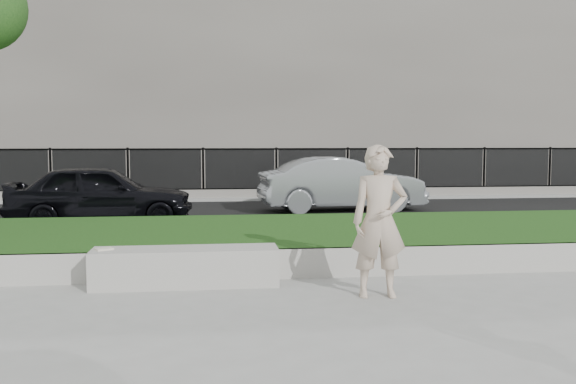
{
  "coord_description": "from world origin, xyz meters",
  "views": [
    {
      "loc": [
        -0.44,
        -7.3,
        1.84
      ],
      "look_at": [
        0.62,
        1.2,
        1.14
      ],
      "focal_mm": 40.0,
      "sensor_mm": 36.0,
      "label": 1
    }
  ],
  "objects": [
    {
      "name": "ground",
      "position": [
        0.0,
        0.0,
        0.0
      ],
      "size": [
        90.0,
        90.0,
        0.0
      ],
      "primitive_type": "plane",
      "color": "gray",
      "rests_on": "ground"
    },
    {
      "name": "grass_bank",
      "position": [
        0.0,
        3.0,
        0.2
      ],
      "size": [
        34.0,
        4.0,
        0.4
      ],
      "primitive_type": "cube",
      "color": "black",
      "rests_on": "ground"
    },
    {
      "name": "grass_kerb",
      "position": [
        0.0,
        1.04,
        0.2
      ],
      "size": [
        34.0,
        0.08,
        0.4
      ],
      "primitive_type": "cube",
      "color": "#A2A098",
      "rests_on": "ground"
    },
    {
      "name": "street",
      "position": [
        0.0,
        8.5,
        0.02
      ],
      "size": [
        34.0,
        7.0,
        0.04
      ],
      "primitive_type": "cube",
      "color": "black",
      "rests_on": "ground"
    },
    {
      "name": "far_pavement",
      "position": [
        0.0,
        13.0,
        0.06
      ],
      "size": [
        34.0,
        3.0,
        0.12
      ],
      "primitive_type": "cube",
      "color": "gray",
      "rests_on": "ground"
    },
    {
      "name": "iron_fence",
      "position": [
        0.0,
        12.0,
        0.54
      ],
      "size": [
        32.0,
        0.3,
        1.5
      ],
      "color": "slate",
      "rests_on": "far_pavement"
    },
    {
      "name": "building_facade",
      "position": [
        0.0,
        20.0,
        5.0
      ],
      "size": [
        34.0,
        10.0,
        10.0
      ],
      "primitive_type": "cube",
      "color": "#615B55",
      "rests_on": "ground"
    },
    {
      "name": "stone_bench",
      "position": [
        -0.74,
        0.79,
        0.24
      ],
      "size": [
        2.33,
        0.58,
        0.48
      ],
      "primitive_type": "cube",
      "color": "#A2A098",
      "rests_on": "ground"
    },
    {
      "name": "man",
      "position": [
        1.54,
        -0.06,
        0.89
      ],
      "size": [
        0.68,
        0.48,
        1.78
      ],
      "primitive_type": "imported",
      "rotation": [
        0.0,
        0.0,
        -0.08
      ],
      "color": "#C7B099",
      "rests_on": "ground"
    },
    {
      "name": "book",
      "position": [
        -1.74,
        0.8,
        0.49
      ],
      "size": [
        0.26,
        0.23,
        0.02
      ],
      "primitive_type": "cube",
      "rotation": [
        0.0,
        0.0,
        0.5
      ],
      "color": "beige",
      "rests_on": "stone_bench"
    },
    {
      "name": "car_dark",
      "position": [
        -2.71,
        6.6,
        0.69
      ],
      "size": [
        3.9,
        1.74,
        1.3
      ],
      "primitive_type": "imported",
      "rotation": [
        0.0,
        0.0,
        1.62
      ],
      "color": "black",
      "rests_on": "street"
    },
    {
      "name": "car_silver",
      "position": [
        2.91,
        8.65,
        0.72
      ],
      "size": [
        4.26,
        1.8,
        1.37
      ],
      "primitive_type": "imported",
      "rotation": [
        0.0,
        0.0,
        1.66
      ],
      "color": "gray",
      "rests_on": "street"
    }
  ]
}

